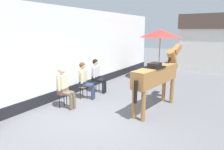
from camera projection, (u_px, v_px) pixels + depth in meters
ground_plane at (143, 93)px, 8.40m from camera, size 40.00×40.00×0.00m
pub_facade_wall at (71, 56)px, 8.15m from camera, size 0.34×14.00×3.40m
distant_cottage at (209, 42)px, 13.14m from camera, size 3.40×2.60×3.50m
seated_visitor_near at (64, 85)px, 6.63m from camera, size 0.61×0.49×1.39m
seated_visitor_middle at (85, 79)px, 7.55m from camera, size 0.61×0.49×1.39m
seated_visitor_far at (97, 74)px, 8.33m from camera, size 0.61×0.49×1.39m
saddled_horse_center at (158, 74)px, 6.47m from camera, size 0.72×2.99×2.06m
cafe_parasol at (160, 34)px, 10.19m from camera, size 2.10×2.10×2.58m
spare_stool_white at (146, 83)px, 8.36m from camera, size 0.32×0.32×0.46m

